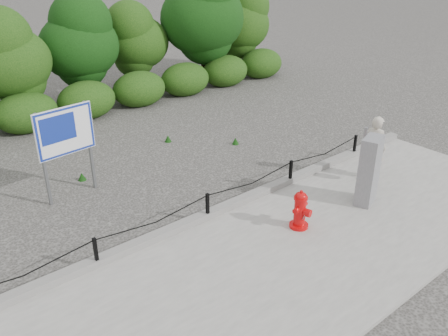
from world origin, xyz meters
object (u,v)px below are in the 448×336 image
at_px(utility_cabinet, 369,171).
at_px(advertising_sign, 65,135).
at_px(fire_hydrant, 300,210).
at_px(pedestrian, 374,148).

distance_m(utility_cabinet, advertising_sign, 6.63).
bearing_deg(fire_hydrant, pedestrian, -5.84).
bearing_deg(fire_hydrant, utility_cabinet, -21.23).
bearing_deg(pedestrian, advertising_sign, 49.71).
distance_m(pedestrian, utility_cabinet, 1.36).
bearing_deg(advertising_sign, utility_cabinet, -48.97).
bearing_deg(pedestrian, fire_hydrant, 90.34).
xyz_separation_m(pedestrian, advertising_sign, (-5.99, 3.84, 0.67)).
distance_m(fire_hydrant, pedestrian, 3.11).
xyz_separation_m(utility_cabinet, advertising_sign, (-4.81, 4.52, 0.66)).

